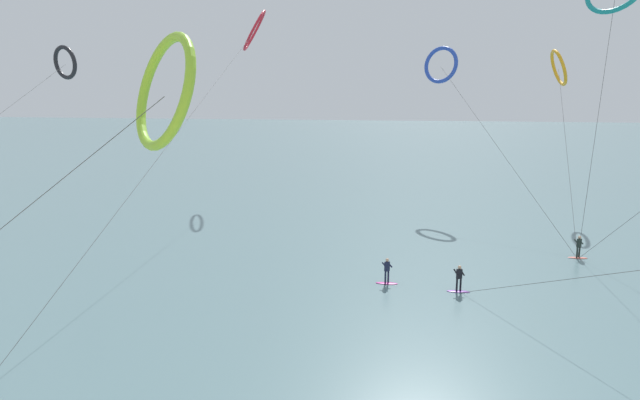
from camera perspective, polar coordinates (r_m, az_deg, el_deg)
The scene contains 9 objects.
sea_water at distance 112.74m, azimuth 6.48°, elevation 5.16°, with size 400.00×200.00×0.08m, color slate.
surfer_magenta at distance 35.98m, azimuth 6.91°, elevation -7.44°, with size 1.40×0.73×1.70m.
surfer_coral at distance 45.11m, azimuth 25.09°, elevation -4.54°, with size 1.40×0.73×1.70m.
surfer_violet at distance 35.41m, azimuth 14.12°, elevation -8.03°, with size 1.40×0.71×1.70m.
kite_cobalt at distance 61.14m, azimuth 12.36°, elevation 13.43°, with size 11.29×20.96×16.73m.
kite_charcoal at distance 62.82m, azimuth -24.82°, elevation 12.71°, with size 3.75×36.82×16.63m.
kite_lime at distance 20.08m, azimuth -15.80°, elevation 10.68°, with size 17.29×5.74×14.40m.
kite_amber at distance 62.88m, azimuth 23.38°, elevation 12.39°, with size 3.30×21.34×16.31m.
kite_crimson at distance 68.99m, azimuth -6.79°, elevation 16.94°, with size 4.08×51.55×21.47m.
Camera 1 is at (4.07, -5.42, 12.49)m, focal length 31.06 mm.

